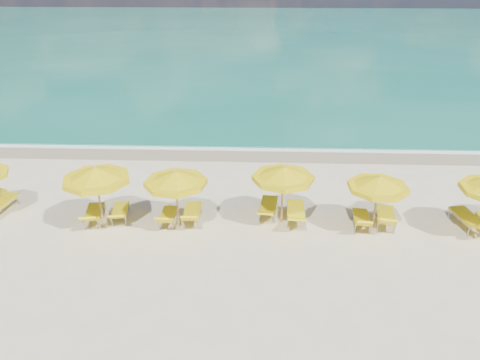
{
  "coord_description": "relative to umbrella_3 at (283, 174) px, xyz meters",
  "views": [
    {
      "loc": [
        0.67,
        -15.09,
        9.01
      ],
      "look_at": [
        0.0,
        1.5,
        1.2
      ],
      "focal_mm": 35.0,
      "sensor_mm": 36.0,
      "label": 1
    }
  ],
  "objects": [
    {
      "name": "lounger_5_left",
      "position": [
        6.87,
        -0.14,
        -1.75
      ],
      "size": [
        0.99,
        2.15,
        0.77
      ],
      "rotation": [
        0.0,
        0.0,
        0.16
      ],
      "color": "#A5A8AD",
      "rests_on": "ground"
    },
    {
      "name": "whitecap_far",
      "position": [
        6.38,
        23.61,
        -1.99
      ],
      "size": [
        18.0,
        0.3,
        0.05
      ],
      "primitive_type": "cube",
      "color": "white",
      "rests_on": "ground"
    },
    {
      "name": "lounger_2_right",
      "position": [
        -3.38,
        -0.11,
        -1.76
      ],
      "size": [
        0.69,
        1.9,
        0.86
      ],
      "rotation": [
        0.0,
        0.0,
        0.03
      ],
      "color": "#A5A8AD",
      "rests_on": "ground"
    },
    {
      "name": "lounger_2_left",
      "position": [
        -4.28,
        -0.29,
        -1.78
      ],
      "size": [
        0.59,
        1.64,
        0.77
      ],
      "rotation": [
        0.0,
        0.0,
        -0.02
      ],
      "color": "#A5A8AD",
      "rests_on": "ground"
    },
    {
      "name": "lounger_0_right",
      "position": [
        -10.99,
        0.34,
        -1.75
      ],
      "size": [
        0.88,
        2.01,
        0.86
      ],
      "rotation": [
        0.0,
        0.0,
        -0.12
      ],
      "color": "#A5A8AD",
      "rests_on": "ground"
    },
    {
      "name": "umbrella_3",
      "position": [
        0.0,
        0.0,
        0.0
      ],
      "size": [
        2.33,
        2.33,
        2.33
      ],
      "rotation": [
        0.0,
        0.0,
        0.01
      ],
      "color": "tan",
      "rests_on": "ground"
    },
    {
      "name": "ocean",
      "position": [
        -1.62,
        47.61,
        -1.99
      ],
      "size": [
        120.0,
        80.0,
        0.3
      ],
      "primitive_type": "cube",
      "color": "#126753",
      "rests_on": "ground"
    },
    {
      "name": "lounger_3_right",
      "position": [
        0.54,
        0.15,
        -1.75
      ],
      "size": [
        0.76,
        2.12,
        0.77
      ],
      "rotation": [
        0.0,
        0.0,
        -0.04
      ],
      "color": "#A5A8AD",
      "rests_on": "ground"
    },
    {
      "name": "umbrella_4",
      "position": [
        3.34,
        -0.43,
        -0.11
      ],
      "size": [
        2.82,
        2.82,
        2.21
      ],
      "rotation": [
        0.0,
        0.0,
        -0.37
      ],
      "color": "tan",
      "rests_on": "ground"
    },
    {
      "name": "lounger_4_right",
      "position": [
        3.88,
        -0.1,
        -1.75
      ],
      "size": [
        1.0,
        2.01,
        0.88
      ],
      "rotation": [
        0.0,
        0.0,
        -0.19
      ],
      "color": "#A5A8AD",
      "rests_on": "ground"
    },
    {
      "name": "lounger_4_left",
      "position": [
        2.95,
        -0.23,
        -1.78
      ],
      "size": [
        0.74,
        1.74,
        0.79
      ],
      "rotation": [
        0.0,
        0.0,
        -0.1
      ],
      "color": "#A5A8AD",
      "rests_on": "ground"
    },
    {
      "name": "whitecap_near",
      "position": [
        -7.62,
        16.61,
        -1.99
      ],
      "size": [
        14.0,
        0.36,
        0.05
      ],
      "primitive_type": "cube",
      "color": "white",
      "rests_on": "ground"
    },
    {
      "name": "lounger_3_left",
      "position": [
        -0.49,
        0.54,
        -1.76
      ],
      "size": [
        0.86,
        2.03,
        0.72
      ],
      "rotation": [
        0.0,
        0.0,
        -0.12
      ],
      "color": "#A5A8AD",
      "rests_on": "ground"
    },
    {
      "name": "lounger_1_right",
      "position": [
        -6.15,
        -0.04,
        -1.78
      ],
      "size": [
        0.81,
        1.79,
        0.73
      ],
      "rotation": [
        0.0,
        0.0,
        0.15
      ],
      "color": "#A5A8AD",
      "rests_on": "ground"
    },
    {
      "name": "umbrella_1",
      "position": [
        -6.67,
        -0.62,
        0.11
      ],
      "size": [
        2.66,
        2.66,
        2.46
      ],
      "rotation": [
        0.0,
        0.0,
        -0.1
      ],
      "color": "tan",
      "rests_on": "ground"
    },
    {
      "name": "umbrella_2",
      "position": [
        -3.84,
        -0.53,
        -0.01
      ],
      "size": [
        2.73,
        2.73,
        2.32
      ],
      "rotation": [
        0.0,
        0.0,
        0.22
      ],
      "color": "tan",
      "rests_on": "ground"
    },
    {
      "name": "ground_plane",
      "position": [
        -1.62,
        -0.39,
        -1.99
      ],
      "size": [
        120.0,
        120.0,
        0.0
      ],
      "primitive_type": "plane",
      "color": "beige"
    },
    {
      "name": "foam_line",
      "position": [
        -1.62,
        7.81,
        -1.99
      ],
      "size": [
        120.0,
        1.2,
        0.03
      ],
      "primitive_type": "cube",
      "color": "white",
      "rests_on": "ground"
    },
    {
      "name": "lounger_1_left",
      "position": [
        -7.09,
        -0.28,
        -1.76
      ],
      "size": [
        0.88,
        1.92,
        0.81
      ],
      "rotation": [
        0.0,
        0.0,
        0.15
      ],
      "color": "#A5A8AD",
      "rests_on": "ground"
    },
    {
      "name": "wet_sand_band",
      "position": [
        -1.62,
        7.01,
        -1.99
      ],
      "size": [
        120.0,
        2.6,
        0.01
      ],
      "primitive_type": "cube",
      "color": "tan",
      "rests_on": "ground"
    }
  ]
}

